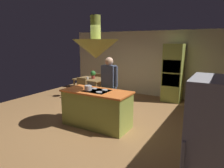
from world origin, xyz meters
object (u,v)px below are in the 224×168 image
at_px(person_at_island, 109,84).
at_px(refrigerator, 220,157).
at_px(cooking_pot_on_cooktop, 88,88).
at_px(chair_by_back_wall, 100,82).
at_px(potted_plant_on_table, 93,74).
at_px(kitchen_island, 97,108).
at_px(chair_facing_island, 80,88).
at_px(cup_on_table, 87,78).
at_px(oven_tower, 173,73).
at_px(dining_table, 91,81).

bearing_deg(person_at_island, refrigerator, -39.95).
xyz_separation_m(refrigerator, cooking_pot_on_cooktop, (-2.96, 1.57, 0.13)).
distance_m(chair_by_back_wall, potted_plant_on_table, 0.78).
relative_size(kitchen_island, refrigerator, 1.01).
bearing_deg(chair_by_back_wall, potted_plant_on_table, 98.91).
bearing_deg(chair_facing_island, cooking_pot_on_cooktop, -45.51).
distance_m(kitchen_island, refrigerator, 3.30).
relative_size(cup_on_table, cooking_pot_on_cooktop, 0.50).
height_order(person_at_island, potted_plant_on_table, person_at_island).
bearing_deg(chair_by_back_wall, person_at_island, 128.60).
xyz_separation_m(kitchen_island, oven_tower, (1.10, 3.24, 0.57)).
xyz_separation_m(kitchen_island, cooking_pot_on_cooktop, (-0.16, -0.13, 0.54)).
distance_m(person_at_island, chair_facing_island, 1.90).
bearing_deg(person_at_island, chair_facing_island, 155.32).
bearing_deg(refrigerator, dining_table, 139.82).
distance_m(oven_tower, dining_table, 3.05).
bearing_deg(oven_tower, cup_on_table, -153.92).
bearing_deg(cup_on_table, cooking_pot_on_cooktop, -52.79).
bearing_deg(refrigerator, cooking_pot_on_cooktop, 152.05).
xyz_separation_m(oven_tower, dining_table, (-2.80, -1.14, -0.37)).
relative_size(dining_table, chair_facing_island, 1.28).
distance_m(kitchen_island, potted_plant_on_table, 2.70).
bearing_deg(cooking_pot_on_cooktop, cup_on_table, 127.21).
height_order(refrigerator, cooking_pot_on_cooktop, refrigerator).
bearing_deg(kitchen_island, oven_tower, 71.26).
height_order(chair_facing_island, cup_on_table, chair_facing_island).
relative_size(chair_by_back_wall, cooking_pot_on_cooktop, 4.83).
height_order(potted_plant_on_table, cup_on_table, potted_plant_on_table).
relative_size(kitchen_island, dining_table, 1.57).
height_order(kitchen_island, cooking_pot_on_cooktop, cooking_pot_on_cooktop).
xyz_separation_m(oven_tower, cooking_pot_on_cooktop, (-1.26, -3.37, -0.03)).
xyz_separation_m(kitchen_island, person_at_island, (-0.03, 0.67, 0.52)).
bearing_deg(chair_facing_island, person_at_island, -24.68).
height_order(person_at_island, cup_on_table, person_at_island).
bearing_deg(chair_facing_island, kitchen_island, -40.22).
relative_size(chair_facing_island, cooking_pot_on_cooktop, 4.83).
xyz_separation_m(chair_facing_island, chair_by_back_wall, (0.00, 1.32, 0.00)).
bearing_deg(cup_on_table, chair_facing_island, -91.81).
distance_m(kitchen_island, dining_table, 2.71).
height_order(refrigerator, person_at_island, refrigerator).
relative_size(kitchen_island, chair_by_back_wall, 2.02).
height_order(kitchen_island, cup_on_table, kitchen_island).
bearing_deg(potted_plant_on_table, cooking_pot_on_cooktop, -57.40).
distance_m(person_at_island, cooking_pot_on_cooktop, 0.81).
bearing_deg(chair_facing_island, refrigerator, -34.89).
bearing_deg(chair_by_back_wall, oven_tower, -170.26).
height_order(cup_on_table, cooking_pot_on_cooktop, cooking_pot_on_cooktop).
relative_size(dining_table, cooking_pot_on_cooktop, 6.19).
height_order(oven_tower, refrigerator, oven_tower).
xyz_separation_m(chair_facing_island, cup_on_table, (0.01, 0.44, 0.30)).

